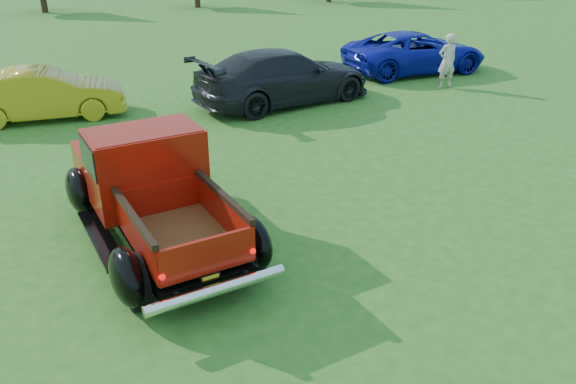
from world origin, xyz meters
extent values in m
plane|color=#295F1B|center=(0.00, 0.00, 0.00)|extent=(120.00, 120.00, 0.00)
cylinder|color=black|center=(-2.38, -0.33, 0.37)|extent=(0.32, 0.77, 0.75)
cylinder|color=black|center=(-0.80, -0.12, 0.37)|extent=(0.32, 0.77, 0.75)
cylinder|color=black|center=(-2.76, 2.64, 0.37)|extent=(0.32, 0.77, 0.75)
cylinder|color=black|center=(-1.19, 2.84, 0.37)|extent=(0.32, 0.77, 0.75)
cube|color=black|center=(-1.79, 1.30, 0.42)|extent=(1.86, 4.52, 0.19)
cube|color=#9A1308|center=(-1.99, 2.83, 0.80)|extent=(1.75, 1.59, 0.58)
cube|color=silver|center=(-2.08, 3.54, 0.79)|extent=(1.49, 0.25, 0.47)
cube|color=#9A1308|center=(-1.83, 1.63, 1.12)|extent=(1.79, 1.28, 1.21)
cube|color=black|center=(-1.83, 1.63, 1.45)|extent=(1.81, 1.19, 0.47)
cube|color=#9A1308|center=(-1.83, 1.63, 1.70)|extent=(1.70, 1.18, 0.07)
cube|color=brown|center=(-1.64, 0.15, 0.58)|extent=(1.49, 2.01, 0.05)
cube|color=#9A1308|center=(-2.26, 0.06, 0.82)|extent=(0.29, 1.86, 0.49)
cube|color=#9A1308|center=(-1.01, 0.23, 0.82)|extent=(0.29, 1.86, 0.49)
cube|color=#9A1308|center=(-1.76, 1.07, 0.82)|extent=(1.26, 0.21, 0.49)
cube|color=#9A1308|center=(-1.52, -0.78, 0.82)|extent=(1.26, 0.22, 0.49)
cube|color=black|center=(-2.26, 0.06, 1.11)|extent=(0.32, 1.86, 0.08)
cube|color=black|center=(-1.01, 0.23, 1.11)|extent=(0.32, 1.86, 0.08)
ellipsoid|color=black|center=(-2.47, -0.34, 0.49)|extent=(0.55, 1.04, 0.82)
ellipsoid|color=black|center=(-0.71, -0.11, 0.49)|extent=(0.55, 1.04, 0.82)
ellipsoid|color=black|center=(-2.85, 2.62, 0.49)|extent=(0.55, 1.04, 0.82)
ellipsoid|color=black|center=(-1.10, 2.85, 0.49)|extent=(0.55, 1.04, 0.82)
cube|color=black|center=(-2.66, 1.14, 0.31)|extent=(0.55, 1.98, 0.06)
cube|color=black|center=(-0.90, 1.37, 0.31)|extent=(0.55, 1.98, 0.06)
cylinder|color=silver|center=(-1.49, -1.01, 0.47)|extent=(1.82, 0.38, 0.15)
cube|color=black|center=(-1.51, -0.82, 0.51)|extent=(0.28, 0.05, 0.14)
cube|color=gold|center=(-1.51, -0.83, 0.51)|extent=(0.22, 0.04, 0.09)
sphere|color=#CC0505|center=(-2.11, -0.88, 0.73)|extent=(0.08, 0.08, 0.08)
sphere|color=#CC0505|center=(-0.92, -0.73, 0.73)|extent=(0.08, 0.08, 0.08)
imported|color=#AD9317|center=(-3.27, 8.74, 0.65)|extent=(4.00, 1.62, 1.29)
imported|color=black|center=(2.93, 7.77, 0.75)|extent=(5.46, 3.07, 1.50)
imported|color=#0E139B|center=(8.50, 9.59, 0.68)|extent=(4.93, 2.27, 1.37)
imported|color=#B5AF9C|center=(8.20, 7.47, 0.82)|extent=(0.63, 0.44, 1.65)
camera|label=1|loc=(-2.85, -6.61, 4.44)|focal=35.00mm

